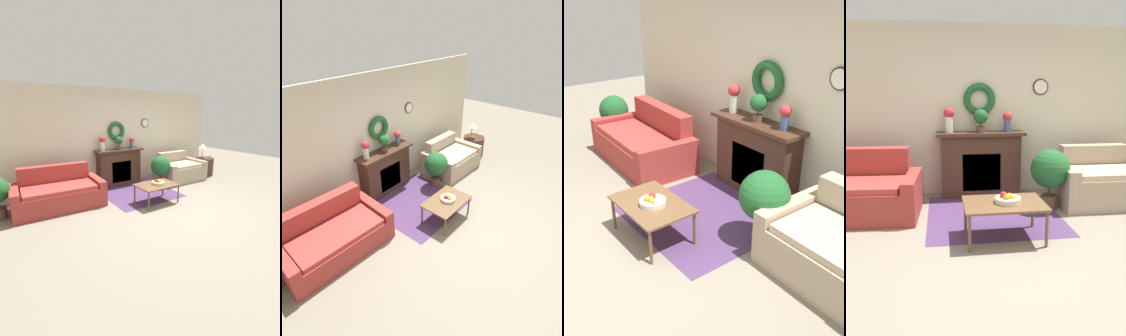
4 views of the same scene
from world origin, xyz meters
TOP-DOWN VIEW (x-y plane):
  - ground_plane at (0.00, 0.00)m, footprint 16.00×16.00m
  - floor_rug at (-0.08, 1.32)m, footprint 1.80×1.74m
  - wall_back at (-0.00, 2.45)m, footprint 6.80×0.18m
  - fireplace at (-0.14, 2.24)m, footprint 1.40×0.41m
  - couch_left at (-2.03, 1.58)m, footprint 1.93×1.09m
  - loveseat_right at (1.65, 1.65)m, footprint 1.43×1.00m
  - coffee_table at (-0.08, 0.56)m, footprint 0.92×0.64m
  - fruit_bowl at (-0.04, 0.55)m, footprint 0.30×0.30m
  - side_table_by_loveseat at (2.76, 1.60)m, footprint 0.60×0.60m
  - table_lamp at (2.69, 1.66)m, footprint 0.29×0.29m
  - mug at (2.90, 1.50)m, footprint 0.07×0.07m
  - vase_on_mantel_left at (-0.63, 2.25)m, footprint 0.17×0.17m
  - vase_on_mantel_right at (0.30, 2.25)m, footprint 0.15×0.15m
  - potted_plant_on_mantel at (-0.14, 2.23)m, footprint 0.22×0.22m
  - potted_plant_floor_by_loveseat at (0.77, 1.47)m, footprint 0.56×0.56m

SIDE VIEW (x-z plane):
  - ground_plane at x=0.00m, z-range 0.00..0.00m
  - floor_rug at x=-0.08m, z-range 0.00..0.01m
  - side_table_by_loveseat at x=2.76m, z-range 0.00..0.59m
  - couch_left at x=-2.03m, z-range -0.13..0.75m
  - loveseat_right at x=1.65m, z-range -0.11..0.73m
  - coffee_table at x=-0.08m, z-range 0.18..0.62m
  - fruit_bowl at x=-0.04m, z-range 0.42..0.54m
  - fireplace at x=-0.14m, z-range 0.01..1.05m
  - potted_plant_floor_by_loveseat at x=0.77m, z-range 0.13..1.00m
  - mug at x=2.90m, z-range 0.59..0.68m
  - table_lamp at x=2.69m, z-range 0.73..1.22m
  - vase_on_mantel_right at x=0.30m, z-range 1.07..1.38m
  - potted_plant_on_mantel at x=-0.14m, z-range 1.08..1.44m
  - vase_on_mantel_left at x=-0.63m, z-range 1.08..1.46m
  - wall_back at x=0.00m, z-range 0.01..2.71m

